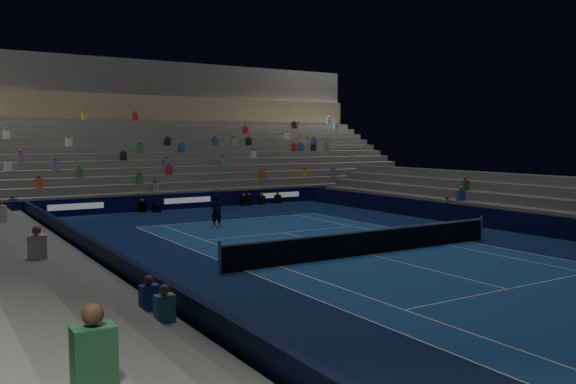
% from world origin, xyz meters
% --- Properties ---
extents(ground, '(90.00, 90.00, 0.00)m').
position_xyz_m(ground, '(0.00, 0.00, 0.00)').
color(ground, '#0C1E49').
rests_on(ground, ground).
extents(court_surface, '(10.97, 23.77, 0.01)m').
position_xyz_m(court_surface, '(0.00, 0.00, 0.01)').
color(court_surface, navy).
rests_on(court_surface, ground).
extents(sponsor_barrier_far, '(44.00, 0.25, 1.00)m').
position_xyz_m(sponsor_barrier_far, '(0.00, 18.50, 0.50)').
color(sponsor_barrier_far, black).
rests_on(sponsor_barrier_far, ground).
extents(sponsor_barrier_east, '(0.25, 37.00, 1.00)m').
position_xyz_m(sponsor_barrier_east, '(9.70, 0.00, 0.50)').
color(sponsor_barrier_east, black).
rests_on(sponsor_barrier_east, ground).
extents(sponsor_barrier_west, '(0.25, 37.00, 1.00)m').
position_xyz_m(sponsor_barrier_west, '(-9.70, 0.00, 0.50)').
color(sponsor_barrier_west, black).
rests_on(sponsor_barrier_west, ground).
extents(grandstand_main, '(44.00, 15.20, 11.20)m').
position_xyz_m(grandstand_main, '(0.00, 27.90, 3.38)').
color(grandstand_main, slate).
rests_on(grandstand_main, ground).
extents(grandstand_east, '(5.00, 37.00, 2.50)m').
position_xyz_m(grandstand_east, '(13.17, 0.00, 0.92)').
color(grandstand_east, slate).
rests_on(grandstand_east, ground).
extents(tennis_net, '(12.90, 0.10, 1.10)m').
position_xyz_m(tennis_net, '(0.00, 0.00, 0.50)').
color(tennis_net, '#B2B2B7').
rests_on(tennis_net, ground).
extents(tennis_player, '(0.63, 0.42, 1.71)m').
position_xyz_m(tennis_player, '(-2.00, 9.71, 0.85)').
color(tennis_player, black).
rests_on(tennis_player, ground).
extents(broadcast_camera, '(0.46, 0.87, 0.54)m').
position_xyz_m(broadcast_camera, '(-2.38, 17.53, 0.28)').
color(broadcast_camera, black).
rests_on(broadcast_camera, ground).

